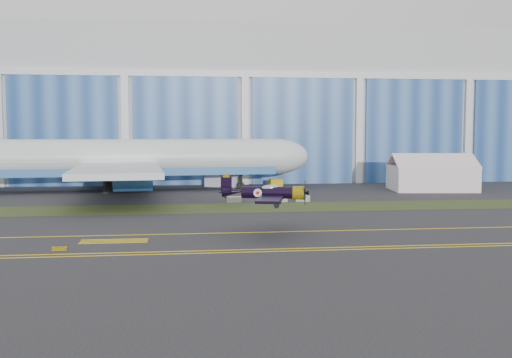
{
  "coord_description": "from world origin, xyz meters",
  "views": [
    {
      "loc": [
        -11.95,
        -62.43,
        9.77
      ],
      "look_at": [
        -3.71,
        3.24,
        4.59
      ],
      "focal_mm": 42.0,
      "sensor_mm": 36.0,
      "label": 1
    }
  ],
  "objects": [
    {
      "name": "taxiway_centreline",
      "position": [
        0.0,
        -5.0,
        0.01
      ],
      "size": [
        200.0,
        0.2,
        0.02
      ],
      "primitive_type": "cube",
      "color": "yellow",
      "rests_on": "ground"
    },
    {
      "name": "tent",
      "position": [
        29.96,
        33.6,
        3.14
      ],
      "size": [
        14.66,
        11.53,
        6.28
      ],
      "rotation": [
        0.0,
        0.0,
        -0.13
      ],
      "color": "white",
      "rests_on": "ground"
    },
    {
      "name": "edge_line_far",
      "position": [
        0.0,
        -13.5,
        0.01
      ],
      "size": [
        80.0,
        0.2,
        0.02
      ],
      "primitive_type": "cube",
      "color": "yellow",
      "rests_on": "ground"
    },
    {
      "name": "guard_board_left",
      "position": [
        -22.0,
        -12.0,
        0.17
      ],
      "size": [
        1.2,
        0.15,
        0.35
      ],
      "primitive_type": "cube",
      "color": "yellow",
      "rests_on": "ground"
    },
    {
      "name": "hangar",
      "position": [
        0.0,
        71.79,
        14.96
      ],
      "size": [
        220.0,
        45.7,
        30.0
      ],
      "color": "silver",
      "rests_on": "ground"
    },
    {
      "name": "jetliner",
      "position": [
        -21.07,
        39.33,
        12.28
      ],
      "size": [
        74.96,
        65.15,
        24.56
      ],
      "rotation": [
        0.0,
        0.0,
        0.08
      ],
      "color": "silver",
      "rests_on": "ground"
    },
    {
      "name": "grass_median",
      "position": [
        0.0,
        14.0,
        0.02
      ],
      "size": [
        260.0,
        10.0,
        0.02
      ],
      "primitive_type": "cube",
      "color": "#475128",
      "rests_on": "ground"
    },
    {
      "name": "warbird",
      "position": [
        -3.71,
        -5.76,
        3.99
      ],
      "size": [
        12.02,
        13.45,
        3.41
      ],
      "rotation": [
        0.0,
        0.0,
        -0.25
      ],
      "color": "black",
      "rests_on": "ground"
    },
    {
      "name": "tug",
      "position": [
        5.02,
        44.11,
        0.67
      ],
      "size": [
        2.5,
        1.77,
        1.35
      ],
      "primitive_type": "cube",
      "rotation": [
        0.0,
        0.0,
        0.15
      ],
      "color": "yellow",
      "rests_on": "ground"
    },
    {
      "name": "barrier_c",
      "position": [
        5.08,
        20.14,
        0.45
      ],
      "size": [
        2.04,
        0.74,
        0.9
      ],
      "primitive_type": "cube",
      "rotation": [
        0.0,
        0.0,
        -0.07
      ],
      "color": "gray",
      "rests_on": "ground"
    },
    {
      "name": "barrier_a",
      "position": [
        -4.68,
        19.9,
        0.45
      ],
      "size": [
        2.0,
        0.61,
        0.9
      ],
      "primitive_type": "cube",
      "rotation": [
        0.0,
        0.0,
        0.0
      ],
      "color": "gray",
      "rests_on": "ground"
    },
    {
      "name": "hold_short_ladder",
      "position": [
        -18.0,
        -8.1,
        0.01
      ],
      "size": [
        6.0,
        2.4,
        0.02
      ],
      "primitive_type": null,
      "color": "yellow",
      "rests_on": "ground"
    },
    {
      "name": "shipping_container",
      "position": [
        -4.38,
        44.89,
        1.39
      ],
      "size": [
        6.89,
        4.69,
        2.77
      ],
      "primitive_type": "cube",
      "rotation": [
        0.0,
        0.0,
        -0.37
      ],
      "color": "white",
      "rests_on": "ground"
    },
    {
      "name": "ground",
      "position": [
        0.0,
        0.0,
        0.0
      ],
      "size": [
        260.0,
        260.0,
        0.0
      ],
      "primitive_type": "plane",
      "color": "#2E2E30",
      "rests_on": "ground"
    },
    {
      "name": "barrier_b",
      "position": [
        1.81,
        19.97,
        0.45
      ],
      "size": [
        2.05,
        0.8,
        0.9
      ],
      "primitive_type": "cube",
      "rotation": [
        0.0,
        0.0,
        0.1
      ],
      "color": "gray",
      "rests_on": "ground"
    },
    {
      "name": "edge_line_near",
      "position": [
        0.0,
        -14.5,
        0.01
      ],
      "size": [
        80.0,
        0.2,
        0.02
      ],
      "primitive_type": "cube",
      "color": "yellow",
      "rests_on": "ground"
    }
  ]
}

